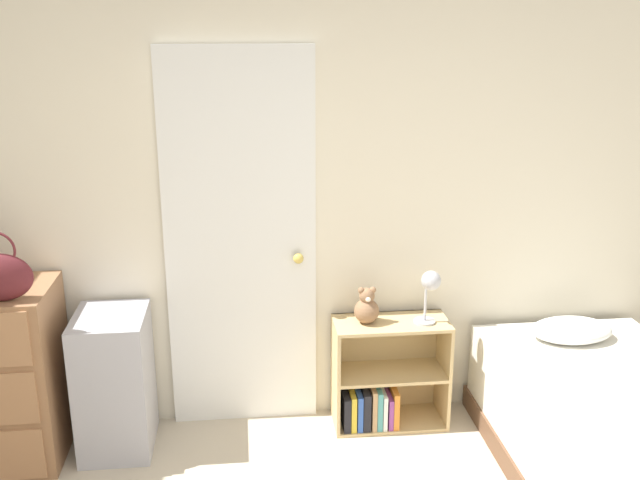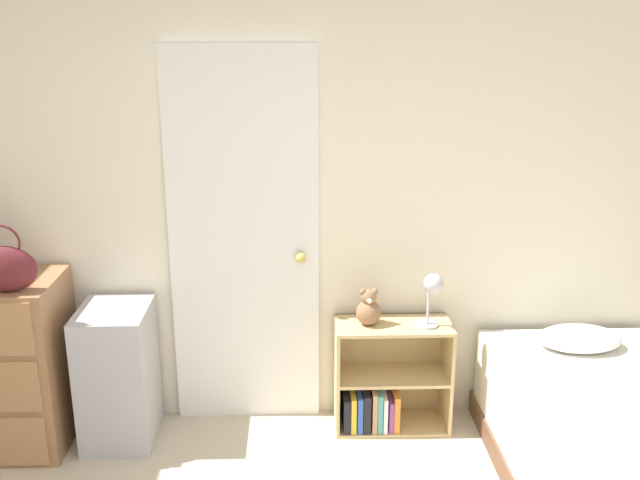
{
  "view_description": "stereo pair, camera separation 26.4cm",
  "coord_description": "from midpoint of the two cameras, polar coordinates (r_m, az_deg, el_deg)",
  "views": [
    {
      "loc": [
        -0.06,
        -1.35,
        2.14
      ],
      "look_at": [
        0.31,
        2.02,
        1.1
      ],
      "focal_mm": 40.0,
      "sensor_mm": 36.0,
      "label": 1
    },
    {
      "loc": [
        0.2,
        -1.37,
        2.14
      ],
      "look_at": [
        0.31,
        2.02,
        1.1
      ],
      "focal_mm": 40.0,
      "sensor_mm": 36.0,
      "label": 2
    }
  ],
  "objects": [
    {
      "name": "bed",
      "position": [
        3.66,
        21.49,
        -15.33
      ],
      "size": [
        0.98,
        1.86,
        0.62
      ],
      "color": "brown",
      "rests_on": "ground_plane"
    },
    {
      "name": "storage_bin",
      "position": [
        3.92,
        -18.0,
        -10.78
      ],
      "size": [
        0.36,
        0.43,
        0.74
      ],
      "color": "#ADADB7",
      "rests_on": "ground_plane"
    },
    {
      "name": "door_closed",
      "position": [
        3.79,
        -8.34,
        -0.4
      ],
      "size": [
        0.79,
        0.09,
        2.05
      ],
      "color": "white",
      "rests_on": "ground_plane"
    },
    {
      "name": "bookshelf",
      "position": [
        4.01,
        3.01,
        -11.46
      ],
      "size": [
        0.62,
        0.29,
        0.61
      ],
      "color": "tan",
      "rests_on": "ground_plane"
    },
    {
      "name": "desk_lamp",
      "position": [
        3.77,
        6.83,
        -3.72
      ],
      "size": [
        0.13,
        0.13,
        0.3
      ],
      "color": "#B2B2B7",
      "rests_on": "bookshelf"
    },
    {
      "name": "teddy_bear",
      "position": [
        3.8,
        1.76,
        -5.45
      ],
      "size": [
        0.13,
        0.13,
        0.2
      ],
      "color": "#8C6647",
      "rests_on": "bookshelf"
    },
    {
      "name": "wall_back",
      "position": [
        3.77,
        -7.15,
        3.54
      ],
      "size": [
        10.0,
        0.06,
        2.55
      ],
      "color": "beige",
      "rests_on": "ground_plane"
    }
  ]
}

